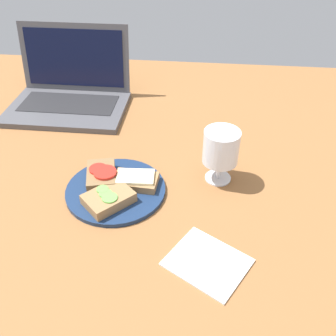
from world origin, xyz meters
The scene contains 8 objects.
wooden_table centered at (0.00, 0.00, 1.50)cm, with size 140.00×140.00×3.00cm, color brown.
plate centered at (-1.09, -7.92, 3.52)cm, with size 22.54×22.54×1.03cm, color navy.
sandwich_with_cucumber centered at (-1.51, -12.64, 5.26)cm, with size 12.11×12.15×2.68cm.
sandwich_with_cheese centered at (3.20, -5.92, 5.18)cm, with size 10.31×6.90×2.44cm.
sandwich_with_tomato centered at (-4.88, -5.25, 5.47)cm, with size 8.50×11.04×3.08cm.
wine_glass centered at (21.96, -0.72, 11.62)cm, with size 8.15×8.15×13.05cm.
laptop centered at (-23.82, 31.24, 7.36)cm, with size 35.26×27.09×22.16cm.
napkin centered at (20.04, -25.77, 3.20)cm, with size 13.84×11.53×0.40cm, color white.
Camera 1 is at (17.42, -70.29, 59.37)cm, focal length 40.00 mm.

